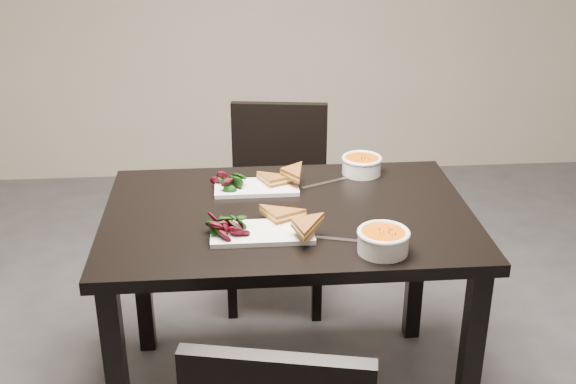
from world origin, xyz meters
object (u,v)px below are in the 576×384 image
object	(u,v)px
plate_near	(262,233)
soup_bowl_far	(362,164)
plate_far	(256,187)
table	(288,238)
chair_far	(278,191)
soup_bowl_near	(383,240)

from	to	relation	value
plate_near	soup_bowl_far	world-z (taller)	soup_bowl_far
plate_far	table	bearing A→B (deg)	-63.06
plate_near	table	bearing A→B (deg)	59.78
chair_far	soup_bowl_near	distance (m)	1.12
plate_far	chair_far	bearing A→B (deg)	78.84
plate_far	soup_bowl_far	bearing A→B (deg)	16.18
table	soup_bowl_near	xyz separation A→B (m)	(0.25, -0.29, 0.14)
plate_near	soup_bowl_near	bearing A→B (deg)	-21.09
chair_far	soup_bowl_far	xyz separation A→B (m)	(0.28, -0.46, 0.30)
soup_bowl_near	soup_bowl_far	world-z (taller)	soup_bowl_near
table	soup_bowl_far	size ratio (longest dim) A/B	8.14
plate_near	plate_far	bearing A→B (deg)	90.52
chair_far	plate_near	distance (m)	0.97
plate_near	chair_far	bearing A→B (deg)	83.17
table	chair_far	world-z (taller)	chair_far
table	soup_bowl_near	world-z (taller)	soup_bowl_near
chair_far	soup_bowl_far	size ratio (longest dim) A/B	5.77
table	plate_near	xyz separation A→B (m)	(-0.09, -0.16, 0.11)
plate_far	soup_bowl_near	bearing A→B (deg)	-53.92
chair_far	plate_near	world-z (taller)	chair_far
soup_bowl_near	plate_far	bearing A→B (deg)	126.08
table	plate_near	size ratio (longest dim) A/B	3.82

